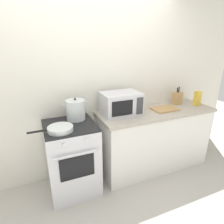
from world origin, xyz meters
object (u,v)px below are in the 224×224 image
at_px(microwave, 121,104).
at_px(pasta_box, 197,99).
at_px(stock_pot, 76,110).
at_px(frying_pan, 60,129).
at_px(knife_block, 177,98).
at_px(stove, 72,158).
at_px(cutting_board, 165,109).

distance_m(microwave, pasta_box, 1.25).
bearing_deg(stock_pot, frying_pan, -132.09).
bearing_deg(knife_block, microwave, -176.47).
bearing_deg(stove, knife_block, 4.72).
relative_size(stove, microwave, 1.84).
xyz_separation_m(cutting_board, knife_block, (0.34, 0.14, 0.09)).
relative_size(frying_pan, knife_block, 1.73).
distance_m(stove, microwave, 0.94).
height_order(stove, cutting_board, cutting_board).
bearing_deg(microwave, knife_block, 3.53).
bearing_deg(microwave, frying_pan, -165.80).
distance_m(microwave, cutting_board, 0.69).
xyz_separation_m(microwave, knife_block, (1.00, 0.06, -0.05)).
relative_size(stove, frying_pan, 1.92).
xyz_separation_m(microwave, cutting_board, (0.67, -0.08, -0.14)).
xyz_separation_m(cutting_board, pasta_box, (0.57, -0.03, 0.10)).
bearing_deg(knife_block, pasta_box, -35.53).
relative_size(knife_block, pasta_box, 1.26).
height_order(microwave, cutting_board, microwave).
bearing_deg(frying_pan, knife_block, 8.44).
bearing_deg(pasta_box, microwave, 175.03).
xyz_separation_m(stove, microwave, (0.70, 0.08, 0.61)).
bearing_deg(stove, pasta_box, -0.85).
xyz_separation_m(stove, frying_pan, (-0.13, -0.13, 0.48)).
bearing_deg(stove, microwave, 6.41).
bearing_deg(pasta_box, cutting_board, 177.01).
height_order(stock_pot, cutting_board, stock_pot).
distance_m(cutting_board, pasta_box, 0.58).
distance_m(frying_pan, pasta_box, 2.08).
distance_m(stock_pot, frying_pan, 0.37).
height_order(microwave, knife_block, microwave).
bearing_deg(frying_pan, microwave, 14.20).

